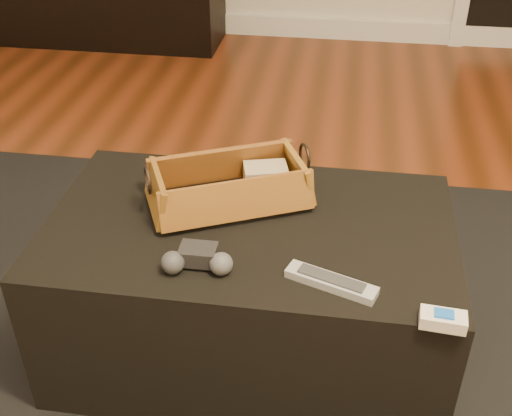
# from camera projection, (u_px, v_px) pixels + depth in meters

# --- Properties ---
(floor) EXTENTS (5.00, 5.50, 0.01)m
(floor) POSITION_uv_depth(u_px,v_px,m) (237.00, 376.00, 1.73)
(floor) COLOR brown
(floor) RESTS_ON ground
(baseboard) EXTENTS (5.00, 0.04, 0.12)m
(baseboard) POSITION_uv_depth(u_px,v_px,m) (314.00, 28.00, 3.94)
(baseboard) COLOR white
(baseboard) RESTS_ON floor
(area_rug) EXTENTS (2.60, 2.00, 0.01)m
(area_rug) POSITION_uv_depth(u_px,v_px,m) (247.00, 359.00, 1.77)
(area_rug) COLOR black
(area_rug) RESTS_ON floor
(ottoman) EXTENTS (1.00, 0.60, 0.42)m
(ottoman) POSITION_uv_depth(u_px,v_px,m) (250.00, 288.00, 1.69)
(ottoman) COLOR black
(ottoman) RESTS_ON area_rug
(tv_remote) EXTENTS (0.21, 0.15, 0.02)m
(tv_remote) POSITION_uv_depth(u_px,v_px,m) (223.00, 199.00, 1.61)
(tv_remote) COLOR black
(tv_remote) RESTS_ON wicker_basket
(cloth_bundle) EXTENTS (0.13, 0.10, 0.06)m
(cloth_bundle) POSITION_uv_depth(u_px,v_px,m) (266.00, 177.00, 1.67)
(cloth_bundle) COLOR #C6B38A
(cloth_bundle) RESTS_ON wicker_basket
(wicker_basket) EXTENTS (0.45, 0.35, 0.14)m
(wicker_basket) POSITION_uv_depth(u_px,v_px,m) (229.00, 188.00, 1.62)
(wicker_basket) COLOR #8D5D20
(wicker_basket) RESTS_ON ottoman
(game_controller) EXTENTS (0.16, 0.09, 0.05)m
(game_controller) POSITION_uv_depth(u_px,v_px,m) (197.00, 260.00, 1.41)
(game_controller) COLOR black
(game_controller) RESTS_ON ottoman
(silver_remote) EXTENTS (0.21, 0.11, 0.02)m
(silver_remote) POSITION_uv_depth(u_px,v_px,m) (331.00, 282.00, 1.37)
(silver_remote) COLOR #B8BAC0
(silver_remote) RESTS_ON ottoman
(cream_gadget) EXTENTS (0.09, 0.05, 0.03)m
(cream_gadget) POSITION_uv_depth(u_px,v_px,m) (443.00, 320.00, 1.27)
(cream_gadget) COLOR silver
(cream_gadget) RESTS_ON ottoman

